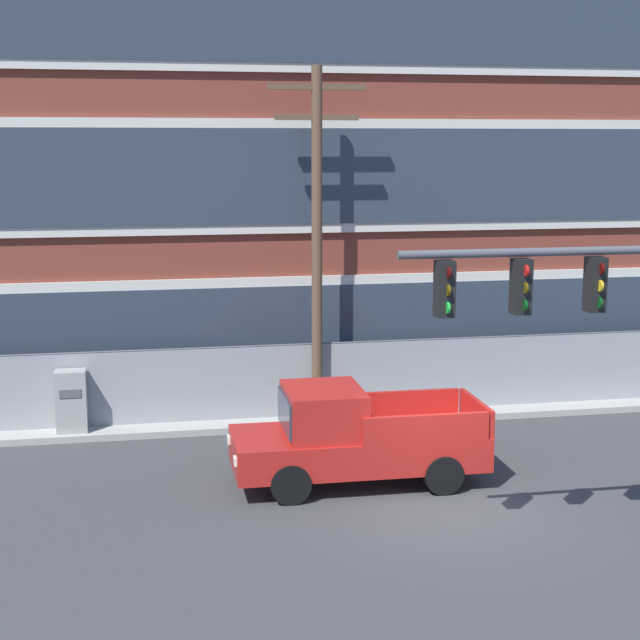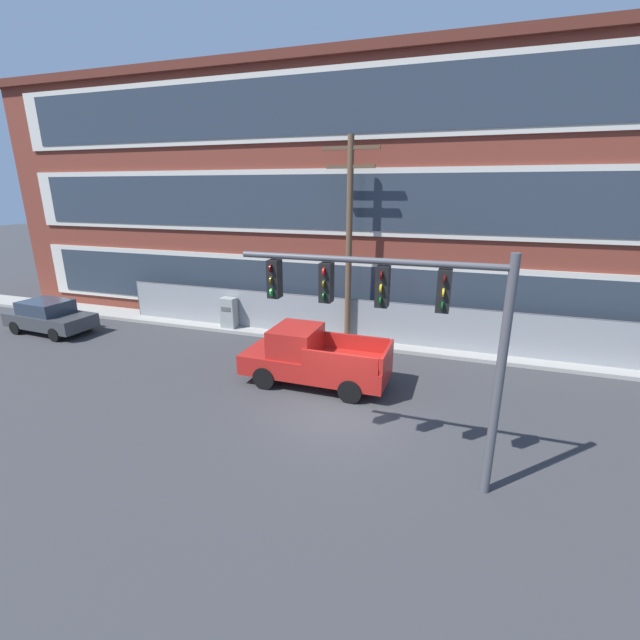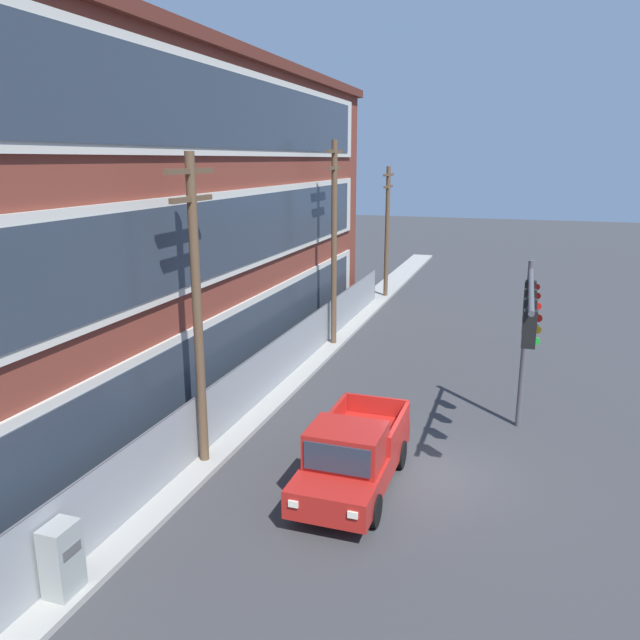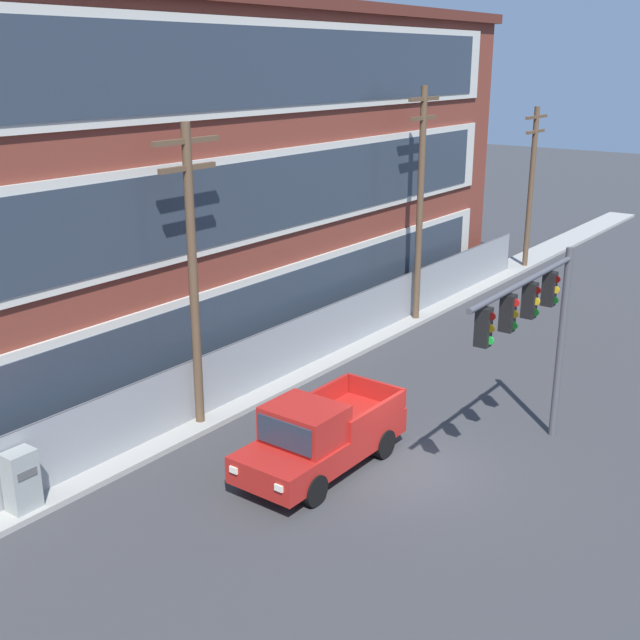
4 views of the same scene
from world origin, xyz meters
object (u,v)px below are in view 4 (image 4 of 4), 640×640
(utility_pole_midblock, at_px, (420,198))
(utility_pole_far_east, at_px, (531,181))
(pickup_truck_red, at_px, (319,437))
(electrical_cabinet, at_px, (22,483))
(utility_pole_near_corner, at_px, (193,267))
(traffic_signal_mast, at_px, (535,316))

(utility_pole_midblock, height_order, utility_pole_far_east, utility_pole_midblock)
(pickup_truck_red, distance_m, electrical_cabinet, 7.28)
(utility_pole_near_corner, bearing_deg, electrical_cabinet, -179.16)
(traffic_signal_mast, xyz_separation_m, pickup_truck_red, (-3.58, 4.12, -3.16))
(traffic_signal_mast, bearing_deg, electrical_cabinet, 138.11)
(utility_pole_near_corner, bearing_deg, utility_pole_midblock, -0.47)
(pickup_truck_red, bearing_deg, utility_pole_midblock, 19.08)
(utility_pole_midblock, bearing_deg, utility_pole_near_corner, 179.53)
(traffic_signal_mast, xyz_separation_m, utility_pole_midblock, (8.91, 8.44, 0.97))
(pickup_truck_red, height_order, electrical_cabinet, pickup_truck_red)
(utility_pole_midblock, bearing_deg, electrical_cabinet, 179.96)
(utility_pole_far_east, xyz_separation_m, electrical_cabinet, (-29.38, 0.08, -3.67))
(utility_pole_far_east, bearing_deg, pickup_truck_red, -169.76)
(traffic_signal_mast, height_order, utility_pole_near_corner, utility_pole_near_corner)
(traffic_signal_mast, bearing_deg, pickup_truck_red, 131.02)
(traffic_signal_mast, distance_m, utility_pole_midblock, 12.31)
(utility_pole_far_east, bearing_deg, utility_pole_midblock, 179.65)
(utility_pole_near_corner, height_order, electrical_cabinet, utility_pole_near_corner)
(utility_pole_far_east, height_order, electrical_cabinet, utility_pole_far_east)
(utility_pole_near_corner, xyz_separation_m, utility_pole_far_east, (23.44, -0.17, -0.32))
(traffic_signal_mast, distance_m, utility_pole_far_east, 21.64)
(pickup_truck_red, bearing_deg, electrical_cabinet, 143.43)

